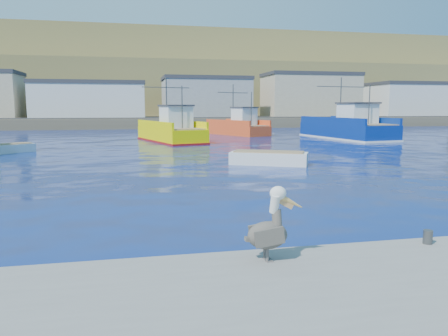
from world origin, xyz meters
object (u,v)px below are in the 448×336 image
boat_orange (239,126)px  pelican (270,229)px  skiff_far (343,132)px  trawler_yellow_b (172,132)px  trawler_blue (348,128)px  skiff_left (6,149)px  skiff_mid (269,159)px

boat_orange → pelican: bearing=-103.1°
boat_orange → skiff_far: boat_orange is taller
trawler_yellow_b → boat_orange: 12.56m
boat_orange → skiff_far: size_ratio=2.09×
trawler_yellow_b → boat_orange: size_ratio=1.18×
trawler_blue → boat_orange: 13.15m
skiff_left → pelican: (11.75, -27.32, 0.84)m
skiff_left → skiff_far: skiff_far is taller
skiff_mid → skiff_far: bearing=54.7°
skiff_far → pelican: pelican is taller
boat_orange → skiff_far: (12.45, -2.81, -0.75)m
boat_orange → skiff_left: (-22.07, -17.03, -0.78)m
trawler_blue → skiff_far: trawler_blue is taller
skiff_left → pelican: size_ratio=2.74×
trawler_blue → skiff_mid: bearing=-128.4°
boat_orange → skiff_mid: 27.78m
skiff_mid → skiff_far: 30.05m
trawler_yellow_b → trawler_blue: (19.10, 0.33, 0.12)m
skiff_left → skiff_far: size_ratio=0.87×
trawler_blue → pelican: size_ratio=9.14×
trawler_yellow_b → skiff_far: 22.27m
trawler_yellow_b → pelican: size_ratio=7.73×
boat_orange → skiff_far: 12.78m
pelican → boat_orange: bearing=76.9°
skiff_left → boat_orange: bearing=37.7°
skiff_far → pelican: bearing=-118.7°
boat_orange → skiff_mid: bearing=-100.2°
trawler_yellow_b → boat_orange: (9.00, 8.76, 0.06)m
trawler_yellow_b → skiff_left: (-13.06, -8.27, -0.73)m
trawler_yellow_b → skiff_left: bearing=-147.7°
skiff_far → skiff_left: bearing=-157.6°
skiff_far → boat_orange: bearing=167.3°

